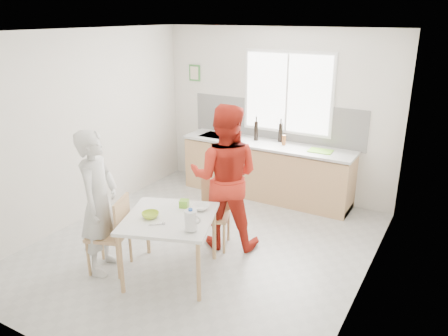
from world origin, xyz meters
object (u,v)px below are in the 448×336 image
(person_white, at_px, (99,203))
(milk_jug, at_px, (191,220))
(chair_left, at_px, (113,231))
(bowl_white, at_px, (200,207))
(dining_table, at_px, (169,223))
(chair_far, at_px, (214,210))
(person_red, at_px, (225,177))
(wine_bottle_a, at_px, (256,131))
(bowl_green, at_px, (150,215))
(wine_bottle_b, at_px, (280,133))

(person_white, relative_size, milk_jug, 7.26)
(milk_jug, bearing_deg, person_white, 166.25)
(chair_left, xyz_separation_m, bowl_white, (0.84, 0.57, 0.26))
(dining_table, height_order, bowl_white, bowl_white)
(chair_far, bearing_deg, dining_table, -113.22)
(person_red, relative_size, wine_bottle_a, 5.85)
(person_white, xyz_separation_m, milk_jug, (1.18, 0.13, 0.02))
(dining_table, xyz_separation_m, wine_bottle_a, (-0.25, 2.73, 0.41))
(chair_far, height_order, bowl_white, chair_far)
(dining_table, bearing_deg, chair_far, 86.68)
(bowl_green, xyz_separation_m, milk_jug, (0.57, -0.04, 0.10))
(person_white, bearing_deg, dining_table, -90.00)
(dining_table, relative_size, milk_jug, 5.26)
(chair_left, distance_m, milk_jug, 1.10)
(chair_left, height_order, wine_bottle_b, wine_bottle_b)
(chair_far, xyz_separation_m, person_white, (-0.83, -1.17, 0.38))
(person_red, relative_size, bowl_white, 9.12)
(milk_jug, height_order, wine_bottle_b, wine_bottle_b)
(milk_jug, relative_size, wine_bottle_a, 0.74)
(dining_table, bearing_deg, wine_bottle_b, 87.52)
(milk_jug, bearing_deg, bowl_white, 92.52)
(wine_bottle_b, bearing_deg, chair_left, -103.89)
(person_white, xyz_separation_m, person_red, (0.95, 1.23, 0.08))
(chair_left, relative_size, milk_jug, 3.91)
(dining_table, xyz_separation_m, milk_jug, (0.40, -0.15, 0.20))
(dining_table, relative_size, person_white, 0.72)
(chair_far, distance_m, milk_jug, 1.17)
(chair_far, relative_size, person_white, 0.51)
(bowl_green, distance_m, milk_jug, 0.58)
(chair_left, bearing_deg, chair_far, 128.37)
(person_white, distance_m, milk_jug, 1.18)
(wine_bottle_a, bearing_deg, person_red, -76.54)
(dining_table, height_order, chair_far, chair_far)
(chair_left, height_order, bowl_green, chair_left)
(person_red, bearing_deg, dining_table, 59.74)
(chair_far, distance_m, person_red, 0.48)
(person_red, distance_m, milk_jug, 1.13)
(milk_jug, height_order, wine_bottle_a, wine_bottle_a)
(chair_left, xyz_separation_m, milk_jug, (1.04, 0.08, 0.36))
(chair_left, bearing_deg, milk_jug, 74.35)
(dining_table, relative_size, bowl_white, 6.04)
(milk_jug, bearing_deg, dining_table, 138.99)
(wine_bottle_a, distance_m, wine_bottle_b, 0.40)
(bowl_green, relative_size, wine_bottle_b, 0.64)
(bowl_white, relative_size, wine_bottle_b, 0.68)
(chair_far, height_order, milk_jug, milk_jug)
(person_red, relative_size, wine_bottle_b, 6.24)
(person_white, relative_size, bowl_green, 8.91)
(person_red, bearing_deg, wine_bottle_a, -96.45)
(bowl_white, bearing_deg, wine_bottle_a, 100.61)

